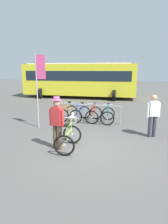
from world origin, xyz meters
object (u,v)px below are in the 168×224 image
at_px(racked_bike_teal, 108,115).
at_px(pedestrian_with_backpack, 153,113).
at_px(featured_bicycle, 69,134).
at_px(banner_flag, 39,77).
at_px(racked_bike_blue, 80,113).
at_px(racked_bike_orange, 68,113).
at_px(person_with_featured_bike, 57,121).
at_px(racked_bike_red, 94,114).
at_px(bus_distant, 79,78).

distance_m(racked_bike_teal, pedestrian_with_backpack, 2.58).
height_order(featured_bicycle, banner_flag, banner_flag).
bearing_deg(banner_flag, pedestrian_with_backpack, -4.40).
xyz_separation_m(featured_bicycle, pedestrian_with_backpack, (2.84, 1.67, 0.45)).
distance_m(racked_bike_blue, banner_flag, 2.82).
relative_size(racked_bike_orange, racked_bike_blue, 0.99).
xyz_separation_m(racked_bike_teal, person_with_featured_bike, (-1.37, -3.60, 0.58)).
xyz_separation_m(racked_bike_orange, racked_bike_red, (1.39, -0.13, 0.00)).
xyz_separation_m(racked_bike_red, person_with_featured_bike, (-0.68, -3.67, 0.58)).
bearing_deg(racked_bike_blue, racked_bike_orange, 174.53).
bearing_deg(pedestrian_with_backpack, racked_bike_blue, 149.51).
xyz_separation_m(featured_bicycle, person_with_featured_bike, (-0.35, -0.18, 0.46)).
xyz_separation_m(racked_bike_blue, racked_bike_teal, (1.39, -0.13, 0.00)).
bearing_deg(racked_bike_orange, racked_bike_teal, -5.47).
bearing_deg(racked_bike_teal, racked_bike_blue, 174.53).
distance_m(racked_bike_teal, banner_flag, 3.69).
height_order(racked_bike_blue, racked_bike_red, same).
height_order(racked_bike_orange, banner_flag, banner_flag).
relative_size(racked_bike_teal, pedestrian_with_backpack, 0.68).
relative_size(racked_bike_teal, featured_bicycle, 0.92).
distance_m(racked_bike_teal, featured_bicycle, 3.58).
xyz_separation_m(racked_bike_orange, bus_distant, (-1.09, 8.01, 1.37)).
bearing_deg(featured_bicycle, racked_bike_teal, 73.36).
bearing_deg(racked_bike_blue, bus_distant, 102.47).
distance_m(racked_bike_red, pedestrian_with_backpack, 3.15).
distance_m(person_with_featured_bike, pedestrian_with_backpack, 3.68).
bearing_deg(pedestrian_with_backpack, person_with_featured_bike, -149.82).
height_order(racked_bike_blue, person_with_featured_bike, person_with_featured_bike).
bearing_deg(banner_flag, racked_bike_blue, 46.04).
relative_size(person_with_featured_bike, banner_flag, 0.54).
bearing_deg(featured_bicycle, person_with_featured_bike, -152.79).
distance_m(racked_bike_orange, bus_distant, 8.20).
relative_size(racked_bike_red, racked_bike_teal, 1.02).
relative_size(featured_bicycle, pedestrian_with_backpack, 0.74).
distance_m(racked_bike_red, racked_bike_teal, 0.70).
distance_m(bus_distant, banner_flag, 9.62).
relative_size(racked_bike_red, featured_bicycle, 0.94).
bearing_deg(racked_bike_orange, pedestrian_with_backpack, -26.60).
bearing_deg(person_with_featured_bike, bus_distant, 98.70).
bearing_deg(featured_bicycle, racked_bike_orange, 106.40).
relative_size(person_with_featured_bike, bus_distant, 0.17).
bearing_deg(featured_bicycle, pedestrian_with_backpack, 30.53).
bearing_deg(person_with_featured_bike, racked_bike_red, 79.57).
bearing_deg(bus_distant, racked_bike_orange, -82.26).
relative_size(pedestrian_with_backpack, bus_distant, 0.16).
relative_size(racked_bike_orange, pedestrian_with_backpack, 0.73).
height_order(racked_bike_orange, racked_bike_teal, same).
bearing_deg(pedestrian_with_backpack, racked_bike_red, 144.03).
bearing_deg(racked_bike_blue, person_with_featured_bike, -89.67).
xyz_separation_m(racked_bike_red, bus_distant, (-2.48, 8.14, 1.37)).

